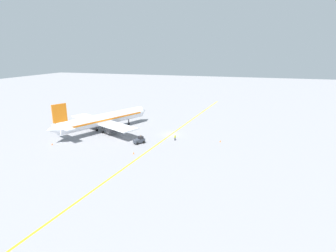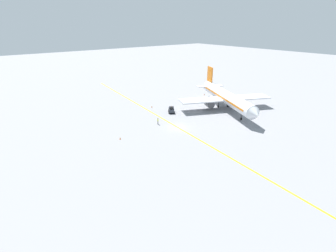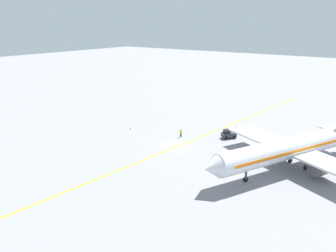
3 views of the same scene
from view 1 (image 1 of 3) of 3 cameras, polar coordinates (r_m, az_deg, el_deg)
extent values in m
plane|color=gray|center=(78.66, 0.66, -1.88)|extent=(400.00, 400.00, 0.00)
cube|color=yellow|center=(78.66, 0.66, -1.87)|extent=(13.66, 119.31, 0.01)
cylinder|color=silver|center=(83.74, -13.67, 1.46)|extent=(15.78, 28.77, 3.60)
cone|color=silver|center=(93.56, -5.52, 3.32)|extent=(4.11, 3.61, 3.42)
cone|color=silver|center=(75.94, -23.91, -0.69)|extent=(4.03, 4.00, 3.06)
cube|color=orange|center=(83.70, -13.68, 1.56)|extent=(14.57, 26.06, 0.50)
cube|color=silver|center=(83.38, -14.20, 0.86)|extent=(27.62, 16.40, 0.36)
cylinder|color=#4C4C51|center=(87.77, -15.99, 0.62)|extent=(3.33, 3.83, 2.20)
cylinder|color=#4C4C51|center=(79.73, -12.11, -0.62)|extent=(3.33, 3.83, 2.20)
cube|color=orange|center=(76.00, -22.54, 2.59)|extent=(2.00, 3.79, 5.00)
cube|color=silver|center=(77.11, -21.91, -0.16)|extent=(9.18, 5.93, 0.24)
cylinder|color=#4C4C51|center=(89.90, -8.57, 1.13)|extent=(0.36, 0.36, 2.00)
cylinder|color=black|center=(90.16, -8.54, 0.52)|extent=(0.59, 0.84, 0.80)
cylinder|color=#4C4C51|center=(84.58, -15.29, -0.19)|extent=(0.36, 0.36, 2.00)
cylinder|color=black|center=(84.85, -15.25, -0.84)|extent=(0.59, 0.84, 0.80)
cylinder|color=#4C4C51|center=(81.99, -14.06, -0.60)|extent=(0.36, 0.36, 2.00)
cylinder|color=black|center=(82.27, -14.02, -1.27)|extent=(0.59, 0.84, 0.80)
cube|color=#333842|center=(71.33, -6.32, -3.18)|extent=(2.97, 3.31, 0.90)
cube|color=black|center=(71.34, -5.96, -2.49)|extent=(1.68, 1.64, 0.70)
sphere|color=orange|center=(71.21, -5.97, -2.16)|extent=(0.16, 0.16, 0.16)
cylinder|color=black|center=(72.56, -5.95, -3.21)|extent=(0.61, 0.71, 0.70)
cylinder|color=black|center=(71.34, -5.33, -3.53)|extent=(0.61, 0.71, 0.70)
cylinder|color=black|center=(71.64, -7.29, -3.51)|extent=(0.61, 0.71, 0.70)
cylinder|color=black|center=(70.40, -6.68, -3.84)|extent=(0.61, 0.71, 0.70)
cylinder|color=#23232D|center=(73.46, 1.59, -2.83)|extent=(0.16, 0.16, 0.85)
cylinder|color=#23232D|center=(73.32, 1.48, -2.86)|extent=(0.16, 0.16, 0.85)
cube|color=#CCD819|center=(73.16, 1.54, -2.31)|extent=(0.37, 0.42, 0.60)
cylinder|color=#CCD819|center=(73.33, 1.67, -2.27)|extent=(0.10, 0.10, 0.55)
cylinder|color=#CCD819|center=(73.00, 1.41, -2.35)|extent=(0.10, 0.10, 0.55)
sphere|color=#9E7051|center=(73.03, 1.54, -2.00)|extent=(0.22, 0.22, 0.22)
cone|color=orange|center=(73.63, 11.31, -3.22)|extent=(0.32, 0.32, 0.55)
cone|color=orange|center=(64.41, -7.50, -5.84)|extent=(0.32, 0.32, 0.55)
cone|color=orange|center=(76.39, -23.92, -3.61)|extent=(0.32, 0.32, 0.55)
camera|label=2|loc=(119.93, 26.76, 14.53)|focal=28.00mm
camera|label=3|loc=(133.72, -7.52, 15.42)|focal=35.00mm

